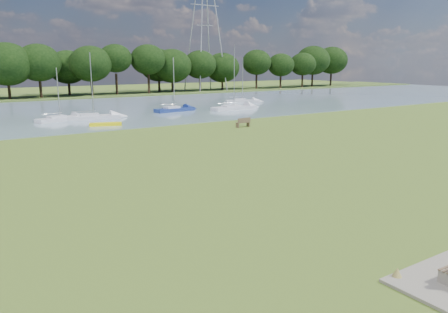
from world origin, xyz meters
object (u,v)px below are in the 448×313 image
kayak (106,124)px  pylon (205,3)px  riverbank_bench (243,122)px  sailboat_0 (234,107)px  sailboat_4 (174,108)px  sailboat_1 (93,116)px  sailboat_6 (242,100)px  sailboat_2 (60,118)px

kayak → pylon: 62.56m
riverbank_bench → sailboat_0: (8.87, 14.65, -0.04)m
riverbank_bench → sailboat_4: bearing=87.3°
kayak → sailboat_1: size_ratio=0.43×
kayak → sailboat_4: sailboat_4 is taller
sailboat_1 → sailboat_0: bearing=9.1°
sailboat_1 → sailboat_6: sailboat_1 is taller
riverbank_bench → pylon: size_ratio=0.05×
kayak → sailboat_4: size_ratio=0.46×
kayak → sailboat_2: 7.42m
sailboat_6 → riverbank_bench: bearing=-103.5°
sailboat_6 → pylon: bearing=91.9°
sailboat_1 → sailboat_2: bearing=-174.6°
sailboat_0 → kayak: bearing=-164.1°
pylon → sailboat_4: 49.01m
sailboat_0 → sailboat_4: bearing=163.3°
riverbank_bench → kayak: (-11.87, 8.69, -0.29)m
sailboat_0 → sailboat_4: (-8.28, 2.47, 0.02)m
sailboat_2 → sailboat_6: sailboat_6 is taller
pylon → sailboat_1: size_ratio=4.10×
kayak → pylon: bearing=66.7°
sailboat_4 → sailboat_6: bearing=11.5°
sailboat_0 → sailboat_4: size_ratio=1.25×
kayak → riverbank_bench: bearing=-18.2°
kayak → sailboat_2: (-3.15, 6.71, 0.22)m
sailboat_0 → sailboat_4: 8.64m
sailboat_1 → riverbank_bench: bearing=-42.9°
riverbank_bench → sailboat_6: 28.01m
sailboat_4 → sailboat_6: size_ratio=0.99×
pylon → sailboat_6: pylon is taller
riverbank_bench → sailboat_4: sailboat_4 is taller
sailboat_1 → sailboat_4: 12.02m
kayak → sailboat_6: (28.10, 14.13, 0.24)m
riverbank_bench → sailboat_2: bearing=133.5°
sailboat_2 → sailboat_6: 32.12m
kayak → pylon: (39.19, 44.52, 19.87)m
pylon → sailboat_6: size_ratio=4.34×
sailboat_6 → sailboat_2: bearing=-144.7°
pylon → sailboat_4: size_ratio=4.39×
pylon → sailboat_6: (-11.09, -30.39, -19.63)m
pylon → sailboat_1: pylon is taller
pylon → sailboat_6: bearing=-110.0°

